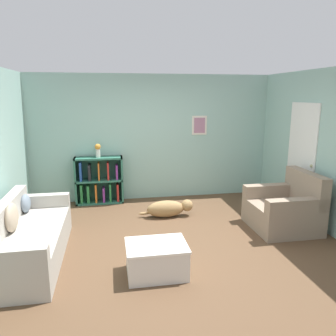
{
  "coord_description": "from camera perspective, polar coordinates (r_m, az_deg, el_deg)",
  "views": [
    {
      "loc": [
        -0.9,
        -4.56,
        2.17
      ],
      "look_at": [
        0.0,
        0.4,
        1.05
      ],
      "focal_mm": 35.0,
      "sensor_mm": 36.0,
      "label": 1
    }
  ],
  "objects": [
    {
      "name": "ground_plane",
      "position": [
        5.13,
        0.81,
        -12.5
      ],
      "size": [
        14.0,
        14.0,
        0.0
      ],
      "primitive_type": "plane",
      "color": "brown"
    },
    {
      "name": "wall_back",
      "position": [
        6.93,
        -2.71,
        5.3
      ],
      "size": [
        5.6,
        0.13,
        2.6
      ],
      "color": "#93BCB2",
      "rests_on": "ground_plane"
    },
    {
      "name": "wall_right",
      "position": [
        5.8,
        26.4,
        2.51
      ],
      "size": [
        0.16,
        5.0,
        2.6
      ],
      "color": "#93BCB2",
      "rests_on": "ground_plane"
    },
    {
      "name": "couch",
      "position": [
        4.86,
        -23.43,
        -11.3
      ],
      "size": [
        0.82,
        2.09,
        0.81
      ],
      "color": "#ADA89E",
      "rests_on": "ground_plane"
    },
    {
      "name": "bookshelf",
      "position": [
        6.84,
        -11.94,
        -2.31
      ],
      "size": [
        0.95,
        0.3,
        0.96
      ],
      "color": "#2D6B56",
      "rests_on": "ground_plane"
    },
    {
      "name": "recliner_chair",
      "position": [
        5.8,
        19.8,
        -6.76
      ],
      "size": [
        0.98,
        1.02,
        0.95
      ],
      "color": "gray",
      "rests_on": "ground_plane"
    },
    {
      "name": "coffee_table",
      "position": [
        4.18,
        -2.01,
        -15.41
      ],
      "size": [
        0.74,
        0.56,
        0.4
      ],
      "color": "silver",
      "rests_on": "ground_plane"
    },
    {
      "name": "dog",
      "position": [
        6.01,
        0.13,
        -7.03
      ],
      "size": [
        1.0,
        0.28,
        0.31
      ],
      "color": "#9E7A4C",
      "rests_on": "ground_plane"
    },
    {
      "name": "vase",
      "position": [
        6.68,
        -12.12,
        3.14
      ],
      "size": [
        0.12,
        0.12,
        0.27
      ],
      "color": "silver",
      "rests_on": "bookshelf"
    }
  ]
}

